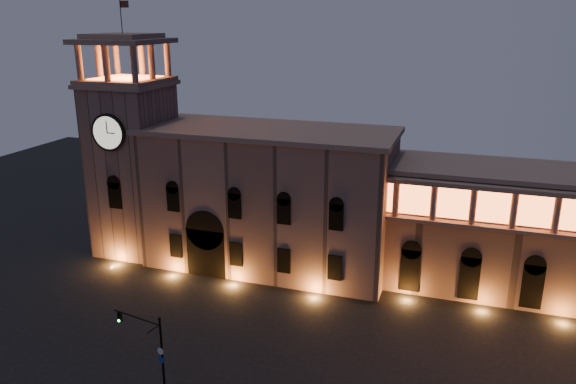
# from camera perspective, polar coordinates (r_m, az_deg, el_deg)

# --- Properties ---
(ground) EXTENTS (160.00, 160.00, 0.00)m
(ground) POSITION_cam_1_polar(r_m,az_deg,el_deg) (54.57, -8.08, -16.60)
(ground) COLOR black
(ground) RESTS_ON ground
(government_building) EXTENTS (30.80, 12.80, 17.60)m
(government_building) POSITION_cam_1_polar(r_m,az_deg,el_deg) (69.70, -2.02, -0.67)
(government_building) COLOR #7E5C52
(government_building) RESTS_ON ground
(clock_tower) EXTENTS (9.80, 9.80, 32.40)m
(clock_tower) POSITION_cam_1_polar(r_m,az_deg,el_deg) (76.05, -15.47, 3.17)
(clock_tower) COLOR #7E5C52
(clock_tower) RESTS_ON ground
(colonnade_wing) EXTENTS (40.60, 11.50, 14.50)m
(colonnade_wing) POSITION_cam_1_polar(r_m,az_deg,el_deg) (69.00, 26.33, -3.99)
(colonnade_wing) COLOR #79584E
(colonnade_wing) RESTS_ON ground
(traffic_light) EXTENTS (5.29, 1.33, 7.37)m
(traffic_light) POSITION_cam_1_polar(r_m,az_deg,el_deg) (49.47, -13.47, -15.51)
(traffic_light) COLOR black
(traffic_light) RESTS_ON ground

